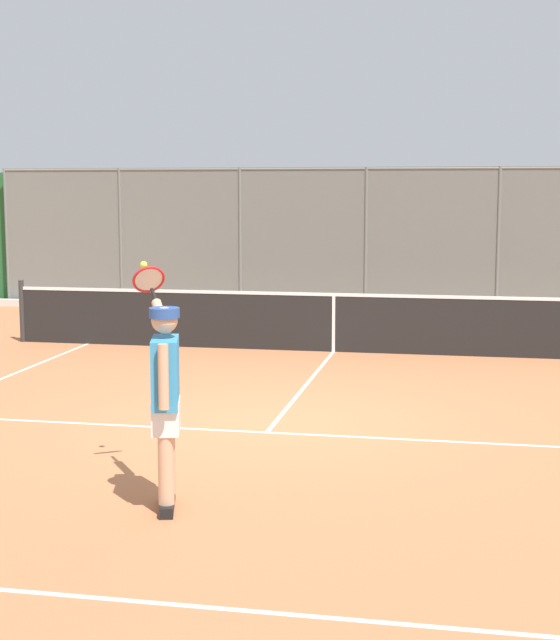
% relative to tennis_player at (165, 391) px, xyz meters
% --- Properties ---
extents(ground_plane, '(60.00, 60.00, 0.00)m').
position_rel_tennis_player_xyz_m(ground_plane, '(-0.30, -3.08, -0.99)').
color(ground_plane, '#B76B42').
extents(court_line_markings, '(8.53, 9.68, 0.01)m').
position_rel_tennis_player_xyz_m(court_line_markings, '(-0.30, -2.24, -0.99)').
color(court_line_markings, white).
rests_on(court_line_markings, ground).
extents(fence_backdrop, '(19.35, 1.37, 3.09)m').
position_rel_tennis_player_xyz_m(fence_backdrop, '(-0.30, -13.44, 0.50)').
color(fence_backdrop, slate).
rests_on(fence_backdrop, ground).
extents(tennis_net, '(10.96, 0.09, 1.07)m').
position_rel_tennis_player_xyz_m(tennis_net, '(-0.30, -7.89, -0.49)').
color(tennis_net, '#2D2D2D').
rests_on(tennis_net, ground).
extents(tennis_player, '(0.73, 1.30, 1.98)m').
position_rel_tennis_player_xyz_m(tennis_player, '(0.00, 0.00, 0.00)').
color(tennis_player, black).
rests_on(tennis_player, ground).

